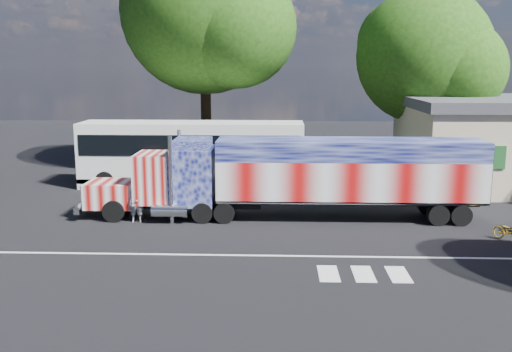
{
  "coord_description": "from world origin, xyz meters",
  "views": [
    {
      "loc": [
        1.0,
        -23.55,
        7.07
      ],
      "look_at": [
        0.0,
        3.0,
        1.9
      ],
      "focal_mm": 40.0,
      "sensor_mm": 36.0,
      "label": 1
    }
  ],
  "objects_px": {
    "bicycle": "(511,232)",
    "tree_n_mid": "(207,11)",
    "semi_truck": "(299,175)",
    "tree_ne_a": "(427,56)",
    "woman": "(136,202)",
    "coach_bus": "(192,153)"
  },
  "relations": [
    {
      "from": "tree_n_mid",
      "to": "woman",
      "type": "bearing_deg",
      "value": -97.11
    },
    {
      "from": "tree_ne_a",
      "to": "tree_n_mid",
      "type": "height_order",
      "value": "tree_n_mid"
    },
    {
      "from": "bicycle",
      "to": "semi_truck",
      "type": "bearing_deg",
      "value": 120.65
    },
    {
      "from": "coach_bus",
      "to": "tree_ne_a",
      "type": "height_order",
      "value": "tree_ne_a"
    },
    {
      "from": "semi_truck",
      "to": "bicycle",
      "type": "relative_size",
      "value": 12.21
    },
    {
      "from": "woman",
      "to": "tree_ne_a",
      "type": "height_order",
      "value": "tree_ne_a"
    },
    {
      "from": "semi_truck",
      "to": "bicycle",
      "type": "distance_m",
      "value": 9.29
    },
    {
      "from": "semi_truck",
      "to": "bicycle",
      "type": "bearing_deg",
      "value": -21.29
    },
    {
      "from": "coach_bus",
      "to": "woman",
      "type": "relative_size",
      "value": 7.07
    },
    {
      "from": "bicycle",
      "to": "tree_n_mid",
      "type": "xyz_separation_m",
      "value": [
        -14.24,
        16.07,
        10.17
      ]
    },
    {
      "from": "semi_truck",
      "to": "woman",
      "type": "bearing_deg",
      "value": -172.33
    },
    {
      "from": "semi_truck",
      "to": "tree_n_mid",
      "type": "height_order",
      "value": "tree_n_mid"
    },
    {
      "from": "tree_ne_a",
      "to": "bicycle",
      "type": "bearing_deg",
      "value": -90.83
    },
    {
      "from": "semi_truck",
      "to": "tree_ne_a",
      "type": "bearing_deg",
      "value": 55.14
    },
    {
      "from": "semi_truck",
      "to": "coach_bus",
      "type": "distance_m",
      "value": 9.3
    },
    {
      "from": "coach_bus",
      "to": "woman",
      "type": "xyz_separation_m",
      "value": [
        -1.4,
        -8.08,
        -1.05
      ]
    },
    {
      "from": "coach_bus",
      "to": "bicycle",
      "type": "height_order",
      "value": "coach_bus"
    },
    {
      "from": "semi_truck",
      "to": "tree_n_mid",
      "type": "relative_size",
      "value": 1.16
    },
    {
      "from": "coach_bus",
      "to": "tree_ne_a",
      "type": "xyz_separation_m",
      "value": [
        14.79,
        5.49,
        5.68
      ]
    },
    {
      "from": "bicycle",
      "to": "coach_bus",
      "type": "bearing_deg",
      "value": 106.41
    },
    {
      "from": "bicycle",
      "to": "tree_n_mid",
      "type": "distance_m",
      "value": 23.76
    },
    {
      "from": "semi_truck",
      "to": "bicycle",
      "type": "height_order",
      "value": "semi_truck"
    }
  ]
}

